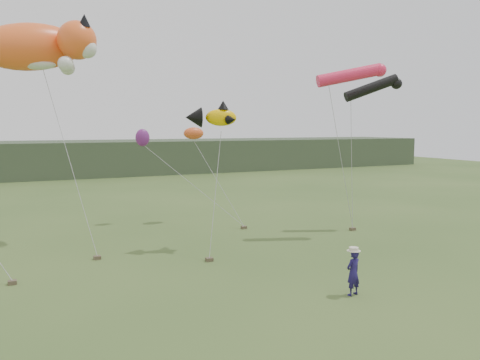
# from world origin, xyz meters

# --- Properties ---
(ground) EXTENTS (120.00, 120.00, 0.00)m
(ground) POSITION_xyz_m (0.00, 0.00, 0.00)
(ground) COLOR #385123
(ground) RESTS_ON ground
(headland) EXTENTS (90.00, 13.00, 4.00)m
(headland) POSITION_xyz_m (-3.11, 44.69, 1.92)
(headland) COLOR #2D3D28
(headland) RESTS_ON ground
(festival_attendant) EXTENTS (0.64, 0.49, 1.59)m
(festival_attendant) POSITION_xyz_m (0.82, -2.10, 0.79)
(festival_attendant) COLOR #1D154E
(festival_attendant) RESTS_ON ground
(sandbag_anchors) EXTENTS (17.32, 5.41, 0.15)m
(sandbag_anchors) POSITION_xyz_m (-1.85, 5.76, 0.08)
(sandbag_anchors) COLOR brown
(sandbag_anchors) RESTS_ON ground
(cat_kite) EXTENTS (6.70, 3.61, 2.98)m
(cat_kite) POSITION_xyz_m (-8.16, 10.98, 9.67)
(cat_kite) COLOR #FF5F23
(cat_kite) RESTS_ON ground
(fish_kite) EXTENTS (2.48, 1.66, 1.26)m
(fish_kite) POSITION_xyz_m (-1.22, 5.86, 6.19)
(fish_kite) COLOR #FBBE00
(fish_kite) RESTS_ON ground
(tube_kites) EXTENTS (5.71, 2.66, 1.92)m
(tube_kites) POSITION_xyz_m (7.49, 5.69, 8.21)
(tube_kites) COLOR black
(tube_kites) RESTS_ON ground
(misc_kites) EXTENTS (3.94, 1.48, 1.12)m
(misc_kites) POSITION_xyz_m (-1.09, 12.61, 5.24)
(misc_kites) COLOR #DB5222
(misc_kites) RESTS_ON ground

